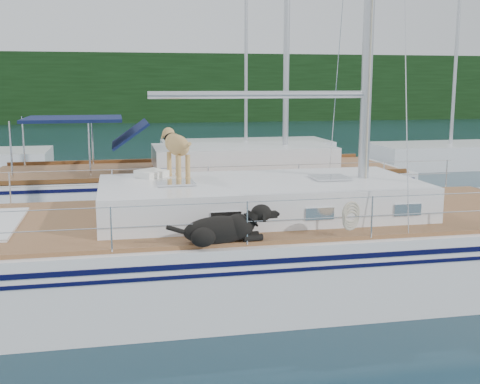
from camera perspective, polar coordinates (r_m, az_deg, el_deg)
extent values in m
plane|color=black|center=(10.18, -2.56, -9.20)|extent=(120.00, 120.00, 0.00)
cube|color=black|center=(54.50, -10.17, 9.68)|extent=(90.00, 3.00, 6.00)
cube|color=#595147|center=(55.77, -10.13, 7.22)|extent=(92.00, 1.00, 1.20)
cube|color=white|center=(10.02, -2.59, -6.50)|extent=(12.00, 3.80, 1.40)
cube|color=#9C663E|center=(9.84, -2.62, -2.43)|extent=(11.52, 3.50, 0.06)
cube|color=white|center=(9.93, 1.93, -0.51)|extent=(5.20, 2.50, 0.55)
cylinder|color=silver|center=(9.76, 1.99, 9.20)|extent=(3.60, 0.12, 0.12)
cylinder|color=silver|center=(8.03, -0.70, -1.00)|extent=(10.56, 0.01, 0.01)
cylinder|color=silver|center=(11.44, -4.02, 2.35)|extent=(10.56, 0.01, 0.01)
cube|color=blue|center=(11.11, -7.12, -0.74)|extent=(0.70, 0.51, 0.05)
cube|color=white|center=(10.38, -8.38, 1.73)|extent=(0.61, 0.60, 0.12)
torus|color=beige|center=(8.52, 10.47, -1.89)|extent=(0.41, 0.24, 0.40)
cube|color=white|center=(16.33, -3.88, -0.14)|extent=(11.00, 3.50, 1.30)
cube|color=#9C663E|center=(16.23, -3.91, 2.12)|extent=(10.56, 3.29, 0.06)
cube|color=white|center=(16.38, 0.25, 3.46)|extent=(4.80, 2.30, 0.55)
cube|color=#101C45|center=(15.98, -15.49, 6.70)|extent=(2.40, 2.30, 0.08)
cube|color=white|center=(26.24, 0.56, 3.71)|extent=(7.20, 3.00, 1.10)
cylinder|color=silver|center=(26.20, 0.58, 15.97)|extent=(0.14, 0.14, 11.00)
cube|color=white|center=(26.39, 19.27, 3.17)|extent=(6.40, 3.00, 1.10)
cylinder|color=silver|center=(26.35, 20.01, 15.34)|extent=(0.14, 0.14, 11.00)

